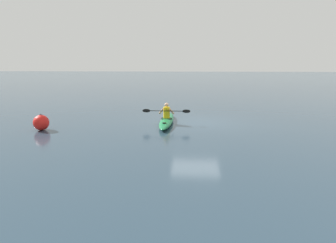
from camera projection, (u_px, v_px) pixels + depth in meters
name	position (u px, v px, depth m)	size (l,w,h in m)	color
ground_plane	(196.00, 122.00, 15.60)	(160.00, 160.00, 0.00)	#283D4C
kayak	(167.00, 121.00, 15.19)	(0.65, 4.25, 0.30)	#19723F
kayaker	(167.00, 111.00, 15.03)	(2.36, 0.39, 0.76)	yellow
mooring_buoy_red_near	(41.00, 123.00, 13.67)	(0.70, 0.70, 0.74)	red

